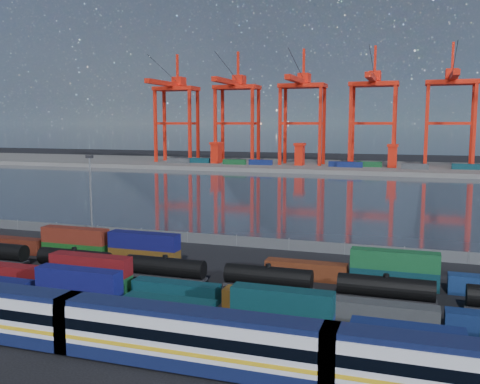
% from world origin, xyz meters
% --- Properties ---
extents(ground, '(700.00, 700.00, 0.00)m').
position_xyz_m(ground, '(0.00, 0.00, 0.00)').
color(ground, black).
rests_on(ground, ground).
extents(harbor_water, '(700.00, 700.00, 0.00)m').
position_xyz_m(harbor_water, '(0.00, 105.00, 0.01)').
color(harbor_water, '#282E39').
rests_on(harbor_water, ground).
extents(far_quay, '(700.00, 70.00, 2.00)m').
position_xyz_m(far_quay, '(0.00, 210.00, 1.00)').
color(far_quay, '#514F4C').
rests_on(far_quay, ground).
extents(distant_mountains, '(2470.00, 1100.00, 520.00)m').
position_xyz_m(distant_mountains, '(63.02, 1600.00, 220.29)').
color(distant_mountains, '#1E2630').
rests_on(distant_mountains, ground).
extents(passenger_train, '(79.47, 3.39, 5.82)m').
position_xyz_m(passenger_train, '(12.07, -21.16, 2.92)').
color(passenger_train, silver).
rests_on(passenger_train, ground).
extents(container_row_south, '(139.06, 2.30, 4.90)m').
position_xyz_m(container_row_south, '(-11.11, -9.63, 1.88)').
color(container_row_south, '#383A3C').
rests_on(container_row_south, ground).
extents(container_row_mid, '(141.69, 2.38, 5.07)m').
position_xyz_m(container_row_mid, '(6.27, -3.82, 1.66)').
color(container_row_mid, '#484B4D').
rests_on(container_row_mid, ground).
extents(container_row_north, '(141.78, 2.45, 5.22)m').
position_xyz_m(container_row_north, '(5.77, 11.18, 2.05)').
color(container_row_north, navy).
rests_on(container_row_north, ground).
extents(tanker_string, '(105.51, 2.69, 3.84)m').
position_xyz_m(tanker_string, '(-2.71, 3.79, 1.93)').
color(tanker_string, black).
rests_on(tanker_string, ground).
extents(waterfront_fence, '(160.12, 0.12, 2.20)m').
position_xyz_m(waterfront_fence, '(-0.00, 28.00, 1.00)').
color(waterfront_fence, '#595B5E').
rests_on(waterfront_fence, ground).
extents(yard_light_mast, '(1.60, 0.40, 16.60)m').
position_xyz_m(yard_light_mast, '(-30.00, 26.00, 9.30)').
color(yard_light_mast, slate).
rests_on(yard_light_mast, ground).
extents(gantry_cranes, '(198.15, 44.46, 60.20)m').
position_xyz_m(gantry_cranes, '(-7.50, 203.40, 36.90)').
color(gantry_cranes, red).
rests_on(gantry_cranes, ground).
extents(quay_containers, '(172.58, 10.99, 2.60)m').
position_xyz_m(quay_containers, '(-11.00, 195.46, 3.30)').
color(quay_containers, navy).
rests_on(quay_containers, far_quay).
extents(straddle_carriers, '(140.00, 7.00, 11.10)m').
position_xyz_m(straddle_carriers, '(-2.50, 200.00, 7.82)').
color(straddle_carriers, red).
rests_on(straddle_carriers, far_quay).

